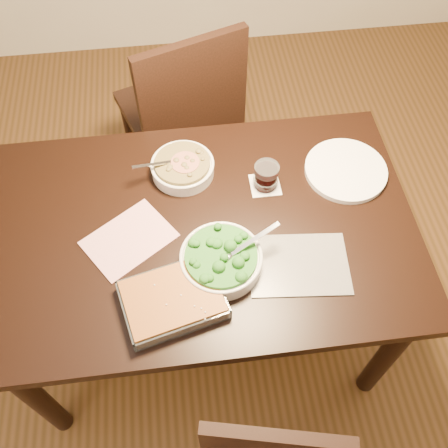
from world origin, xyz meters
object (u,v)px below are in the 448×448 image
at_px(table, 203,242).
at_px(chair_far, 184,110).
at_px(stew_bowl, 183,167).
at_px(broccoli_bowl, 221,259).
at_px(baking_dish, 173,299).
at_px(wine_tumbler, 266,176).
at_px(dinner_plate, 346,170).

height_order(table, chair_far, chair_far).
xyz_separation_m(stew_bowl, broccoli_bowl, (0.09, -0.39, 0.00)).
bearing_deg(stew_bowl, baking_dish, -97.77).
bearing_deg(wine_tumbler, broccoli_bowl, -122.67).
height_order(broccoli_bowl, dinner_plate, broccoli_bowl).
bearing_deg(dinner_plate, baking_dish, -145.99).
xyz_separation_m(stew_bowl, wine_tumbler, (0.28, -0.09, 0.02)).
bearing_deg(baking_dish, stew_bowl, 68.64).
height_order(dinner_plate, chair_far, chair_far).
relative_size(stew_bowl, wine_tumbler, 2.57).
relative_size(table, dinner_plate, 4.89).
bearing_deg(stew_bowl, dinner_plate, -6.94).
relative_size(broccoli_bowl, chair_far, 0.28).
xyz_separation_m(table, stew_bowl, (-0.04, 0.23, 0.13)).
relative_size(table, wine_tumbler, 15.00).
relative_size(stew_bowl, dinner_plate, 0.84).
bearing_deg(chair_far, dinner_plate, 112.61).
relative_size(stew_bowl, baking_dish, 0.73).
bearing_deg(broccoli_bowl, table, 106.64).
height_order(baking_dish, dinner_plate, baking_dish).
bearing_deg(stew_bowl, chair_far, 86.61).
distance_m(baking_dish, dinner_plate, 0.76).
bearing_deg(broccoli_bowl, stew_bowl, 102.83).
xyz_separation_m(broccoli_bowl, baking_dish, (-0.16, -0.11, -0.01)).
xyz_separation_m(broccoli_bowl, wine_tumbler, (0.19, 0.29, 0.02)).
xyz_separation_m(broccoli_bowl, dinner_plate, (0.48, 0.32, -0.02)).
bearing_deg(baking_dish, dinner_plate, 20.43).
height_order(wine_tumbler, dinner_plate, wine_tumbler).
height_order(table, baking_dish, baking_dish).
height_order(baking_dish, wine_tumbler, wine_tumbler).
bearing_deg(table, dinner_plate, 17.53).
bearing_deg(stew_bowl, wine_tumbler, -18.36).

